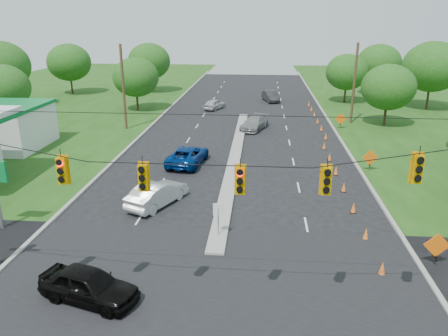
{
  "coord_description": "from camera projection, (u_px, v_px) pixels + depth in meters",
  "views": [
    {
      "loc": [
        2.18,
        -15.46,
        11.5
      ],
      "look_at": [
        -0.0,
        9.73,
        2.8
      ],
      "focal_mm": 35.0,
      "sensor_mm": 36.0,
      "label": 1
    }
  ],
  "objects": [
    {
      "name": "cone_2",
      "position": [
        353.0,
        207.0,
        27.13
      ],
      "size": [
        0.32,
        0.32,
        0.7
      ],
      "primitive_type": "cone",
      "color": "orange",
      "rests_on": "ground"
    },
    {
      "name": "black_sedan",
      "position": [
        89.0,
        285.0,
        18.54
      ],
      "size": [
        4.74,
        2.97,
        1.51
      ],
      "primitive_type": "imported",
      "rotation": [
        0.0,
        0.0,
        1.28
      ],
      "color": "black",
      "rests_on": "ground"
    },
    {
      "name": "tree_4",
      "position": [
        69.0,
        62.0,
        68.15
      ],
      "size": [
        6.72,
        6.72,
        7.84
      ],
      "color": "black",
      "rests_on": "ground"
    },
    {
      "name": "cone_5",
      "position": [
        330.0,
        157.0,
        37.03
      ],
      "size": [
        0.32,
        0.32,
        0.7
      ],
      "primitive_type": "cone",
      "color": "orange",
      "rests_on": "ground"
    },
    {
      "name": "work_sign_0",
      "position": [
        437.0,
        246.0,
        21.02
      ],
      "size": [
        1.27,
        0.58,
        1.37
      ],
      "color": "black",
      "rests_on": "ground"
    },
    {
      "name": "cone_8",
      "position": [
        321.0,
        128.0,
        46.87
      ],
      "size": [
        0.32,
        0.32,
        0.7
      ],
      "primitive_type": "cone",
      "color": "orange",
      "rests_on": "ground"
    },
    {
      "name": "silver_car_oncoming",
      "position": [
        214.0,
        104.0,
        57.95
      ],
      "size": [
        3.02,
        4.28,
        1.35
      ],
      "primitive_type": "imported",
      "rotation": [
        0.0,
        0.0,
        2.74
      ],
      "color": "#B8B9BC",
      "rests_on": "ground"
    },
    {
      "name": "work_sign_1",
      "position": [
        370.0,
        158.0,
        34.21
      ],
      "size": [
        1.27,
        0.58,
        1.37
      ],
      "color": "black",
      "rests_on": "ground"
    },
    {
      "name": "tree_6",
      "position": [
        149.0,
        61.0,
        70.0
      ],
      "size": [
        6.72,
        6.72,
        7.84
      ],
      "color": "black",
      "rests_on": "ground"
    },
    {
      "name": "cone_4",
      "position": [
        336.0,
        170.0,
        33.73
      ],
      "size": [
        0.32,
        0.32,
        0.7
      ],
      "primitive_type": "cone",
      "color": "orange",
      "rests_on": "ground"
    },
    {
      "name": "median",
      "position": [
        235.0,
        157.0,
        38.27
      ],
      "size": [
        1.0,
        34.0,
        0.18
      ],
      "primitive_type": "cube",
      "color": "gray",
      "rests_on": "ground"
    },
    {
      "name": "ground",
      "position": [
        204.0,
        305.0,
        18.49
      ],
      "size": [
        160.0,
        160.0,
        0.0
      ],
      "primitive_type": "plane",
      "color": "black",
      "rests_on": "ground"
    },
    {
      "name": "cone_7",
      "position": [
        326.0,
        136.0,
        43.57
      ],
      "size": [
        0.32,
        0.32,
        0.7
      ],
      "primitive_type": "cone",
      "color": "orange",
      "rests_on": "ground"
    },
    {
      "name": "curb_left",
      "position": [
        148.0,
        130.0,
        47.57
      ],
      "size": [
        0.25,
        110.0,
        0.16
      ],
      "primitive_type": "cube",
      "color": "gray",
      "rests_on": "ground"
    },
    {
      "name": "cone_11",
      "position": [
        311.0,
        109.0,
        56.76
      ],
      "size": [
        0.32,
        0.32,
        0.7
      ],
      "primitive_type": "cone",
      "color": "orange",
      "rests_on": "ground"
    },
    {
      "name": "white_sedan",
      "position": [
        157.0,
        194.0,
        28.13
      ],
      "size": [
        3.49,
        5.01,
        1.57
      ],
      "primitive_type": "imported",
      "rotation": [
        0.0,
        0.0,
        2.71
      ],
      "color": "silver",
      "rests_on": "ground"
    },
    {
      "name": "cone_6",
      "position": [
        324.0,
        146.0,
        40.32
      ],
      "size": [
        0.32,
        0.32,
        0.7
      ],
      "primitive_type": "cone",
      "color": "orange",
      "rests_on": "ground"
    },
    {
      "name": "tree_2",
      "position": [
        2.0,
        88.0,
        47.46
      ],
      "size": [
        5.88,
        5.88,
        6.86
      ],
      "color": "black",
      "rests_on": "ground"
    },
    {
      "name": "cone_0",
      "position": [
        382.0,
        268.0,
        20.54
      ],
      "size": [
        0.32,
        0.32,
        0.7
      ],
      "primitive_type": "cone",
      "color": "orange",
      "rests_on": "ground"
    },
    {
      "name": "tree_3",
      "position": [
        0.0,
        66.0,
        56.97
      ],
      "size": [
        7.56,
        7.56,
        8.82
      ],
      "color": "black",
      "rests_on": "ground"
    },
    {
      "name": "cone_9",
      "position": [
        318.0,
        121.0,
        50.17
      ],
      "size": [
        0.32,
        0.32,
        0.7
      ],
      "primitive_type": "cone",
      "color": "orange",
      "rests_on": "ground"
    },
    {
      "name": "curb_right",
      "position": [
        336.0,
        134.0,
        45.92
      ],
      "size": [
        0.25,
        110.0,
        0.16
      ],
      "primitive_type": "cube",
      "color": "gray",
      "rests_on": "ground"
    },
    {
      "name": "cone_1",
      "position": [
        366.0,
        234.0,
        23.84
      ],
      "size": [
        0.32,
        0.32,
        0.7
      ],
      "primitive_type": "cone",
      "color": "orange",
      "rests_on": "ground"
    },
    {
      "name": "tree_10",
      "position": [
        432.0,
        67.0,
        56.16
      ],
      "size": [
        7.56,
        7.56,
        8.82
      ],
      "color": "black",
      "rests_on": "ground"
    },
    {
      "name": "tree_12",
      "position": [
        347.0,
        72.0,
        61.15
      ],
      "size": [
        5.88,
        5.88,
        6.86
      ],
      "color": "black",
      "rests_on": "ground"
    },
    {
      "name": "cone_12",
      "position": [
        309.0,
        104.0,
        60.06
      ],
      "size": [
        0.32,
        0.32,
        0.7
      ],
      "primitive_type": "cone",
      "color": "orange",
      "rests_on": "ground"
    },
    {
      "name": "tree_9",
      "position": [
        388.0,
        87.0,
        47.8
      ],
      "size": [
        5.88,
        5.88,
        6.86
      ],
      "color": "black",
      "rests_on": "ground"
    },
    {
      "name": "silver_car_far",
      "position": [
        254.0,
        123.0,
        47.31
      ],
      "size": [
        3.45,
        5.26,
        1.42
      ],
      "primitive_type": "imported",
      "rotation": [
        0.0,
        0.0,
        -0.33
      ],
      "color": "gray",
      "rests_on": "ground"
    },
    {
      "name": "utility_pole_far_left",
      "position": [
        123.0,
        88.0,
        46.31
      ],
      "size": [
        0.28,
        0.28,
        9.0
      ],
      "primitive_type": "cylinder",
      "color": "#422D1C",
      "rests_on": "ground"
    },
    {
      "name": "cross_street",
      "position": [
        204.0,
        305.0,
        18.49
      ],
      "size": [
        160.0,
        14.0,
        0.02
      ],
      "primitive_type": "cube",
      "color": "black",
      "rests_on": "ground"
    },
    {
      "name": "cone_10",
      "position": [
        314.0,
        114.0,
        53.46
      ],
      "size": [
        0.32,
        0.32,
        0.7
      ],
      "primitive_type": "cone",
      "color": "orange",
      "rests_on": "ground"
    },
    {
      "name": "tree_11",
      "position": [
        379.0,
        63.0,
        67.05
      ],
      "size": [
        6.72,
        6.72,
        7.84
      ],
      "color": "black",
      "rests_on": "ground"
    },
    {
      "name": "blue_pickup",
      "position": [
        188.0,
        155.0,
        36.09
      ],
      "size": [
        3.25,
        5.75,
        1.52
      ],
      "primitive_type": "imported",
      "rotation": [
        0.0,
        0.0,
        3.0
      ],
      "color": "navy",
      "rests_on": "ground"
    },
    {
      "name": "dark_car_receding",
      "position": [
        271.0,
        96.0,
        63.43
      ],
      "size": [
        2.72,
        4.83,
        1.51
      ],
      "primitive_type": "imported",
      "rotation": [
        0.0,
        0.0,
        0.26
      ],
      "color": "#272727",
      "rests_on": "ground"
    },
    {
      "name": "work_sign_2",
      "position": [
        341.0,
        119.0,
        47.39
      ],
      "size": [
        1.27,
        0.58,
        1.37
      ],
      "color": "black",
      "rests_on": "ground"
    },
    {
      "name": "cone_3",
      "position": [
        344.0,
        187.0,
        30.43
      ],
      "size": [
        0.32,
        0.32,
        0.7
      ],
      "primitive_type": "cone",
      "color": "orange",
      "rests_on": "ground"
    },
    {
      "name": "utility_pole_far_right",
      "position": [
        354.0,
        84.0,
        48.97
      ],
      "size": [
        0.28,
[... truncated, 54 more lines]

